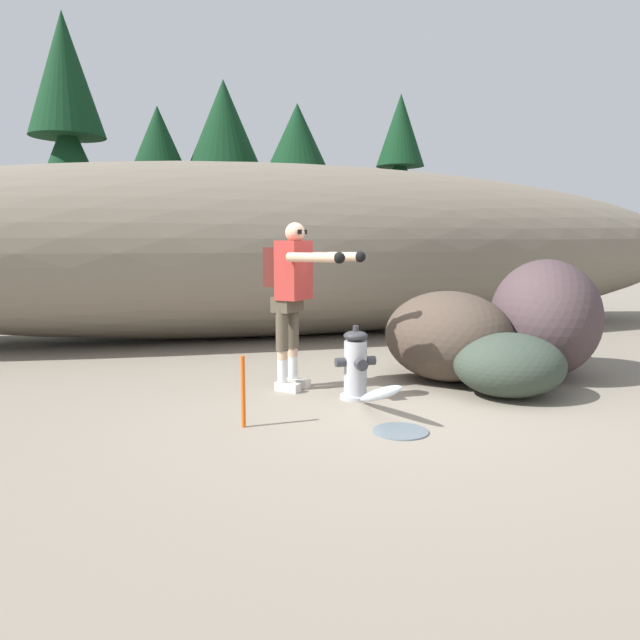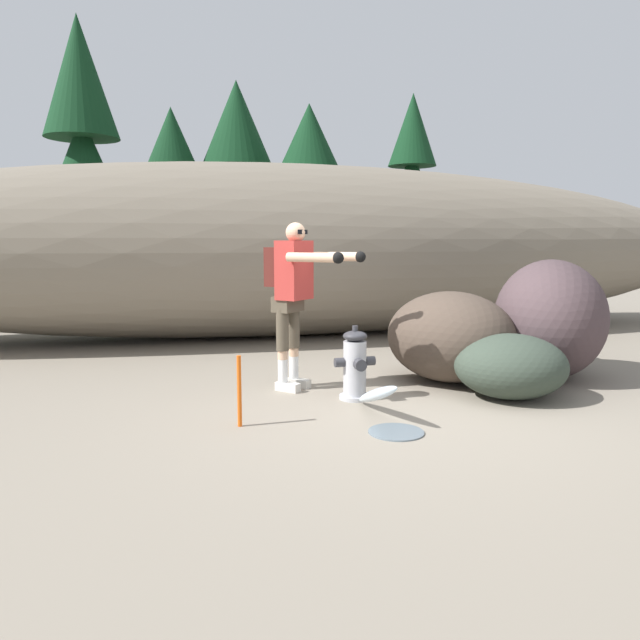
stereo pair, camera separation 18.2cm
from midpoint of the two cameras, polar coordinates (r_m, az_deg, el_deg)
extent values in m
cube|color=gray|center=(5.69, 7.49, -8.29)|extent=(56.00, 56.00, 0.04)
ellipsoid|color=#756B5B|center=(9.71, -2.39, 6.69)|extent=(16.17, 3.20, 2.76)
cylinder|color=#B2B2B7|center=(5.85, 4.24, -7.39)|extent=(0.30, 0.30, 0.04)
cylinder|color=#B2B2B7|center=(5.79, 4.27, -4.65)|extent=(0.22, 0.22, 0.53)
ellipsoid|color=#333338|center=(5.73, 4.30, -1.55)|extent=(0.24, 0.24, 0.10)
cylinder|color=#333338|center=(5.72, 4.31, -0.80)|extent=(0.06, 0.06, 0.05)
cylinder|color=#333338|center=(5.72, 2.79, -4.11)|extent=(0.09, 0.09, 0.09)
cylinder|color=#333338|center=(5.82, 5.74, -3.94)|extent=(0.09, 0.09, 0.09)
cylinder|color=#333338|center=(5.63, 4.80, -4.33)|extent=(0.11, 0.09, 0.11)
ellipsoid|color=silver|center=(5.25, 6.48, -7.14)|extent=(0.10, 0.95, 0.43)
cylinder|color=slate|center=(4.90, 8.42, -10.63)|extent=(0.45, 0.45, 0.01)
cube|color=beige|center=(6.28, -1.25, -6.09)|extent=(0.25, 0.26, 0.09)
cylinder|color=white|center=(6.28, -1.71, -4.56)|extent=(0.10, 0.10, 0.24)
cylinder|color=#DBAD89|center=(6.25, -1.72, -3.07)|extent=(0.10, 0.10, 0.09)
cylinder|color=brown|center=(6.20, -1.73, -0.74)|extent=(0.13, 0.13, 0.42)
cube|color=beige|center=(6.12, -2.27, -6.46)|extent=(0.25, 0.26, 0.09)
cylinder|color=white|center=(6.12, -2.75, -4.89)|extent=(0.10, 0.10, 0.24)
cylinder|color=#DBAD89|center=(6.08, -2.76, -3.36)|extent=(0.10, 0.10, 0.09)
cylinder|color=brown|center=(6.04, -2.77, -0.97)|extent=(0.13, 0.13, 0.42)
cube|color=brown|center=(6.09, -2.26, 1.57)|extent=(0.37, 0.37, 0.16)
cube|color=#B2332D|center=(6.02, -1.64, 4.83)|extent=(0.43, 0.42, 0.60)
cube|color=#511E19|center=(6.13, -3.21, 5.15)|extent=(0.31, 0.31, 0.40)
sphere|color=#DBAD89|center=(6.00, -1.49, 8.43)|extent=(0.20, 0.20, 0.20)
cube|color=black|center=(5.95, -0.80, 8.48)|extent=(0.12, 0.12, 0.04)
cylinder|color=#DBAD89|center=(6.01, 2.49, 6.13)|extent=(0.46, 0.48, 0.09)
sphere|color=black|center=(5.88, 4.79, 6.08)|extent=(0.11, 0.11, 0.11)
cylinder|color=#DBAD89|center=(5.63, 0.29, 6.04)|extent=(0.46, 0.48, 0.09)
sphere|color=black|center=(5.49, 2.71, 6.00)|extent=(0.11, 0.11, 0.11)
ellipsoid|color=#46392F|center=(6.67, 13.23, -1.55)|extent=(1.51, 1.62, 0.99)
ellipsoid|color=#453638|center=(7.17, 21.92, 0.11)|extent=(1.86, 2.01, 1.33)
ellipsoid|color=#383F3B|center=(8.12, 21.15, -1.47)|extent=(1.05, 1.06, 0.65)
ellipsoid|color=#333E33|center=(6.14, 18.69, -4.22)|extent=(1.33, 1.26, 0.63)
cylinder|color=#47331E|center=(15.79, -21.00, 3.56)|extent=(0.33, 0.33, 1.12)
cone|color=#0F3319|center=(15.81, -21.40, 11.84)|extent=(2.71, 2.71, 3.45)
cone|color=#0F3319|center=(16.24, -21.87, 20.97)|extent=(1.76, 1.76, 2.88)
cylinder|color=#47331E|center=(16.88, -13.44, 4.67)|extent=(0.29, 0.29, 1.47)
cone|color=#0F3319|center=(16.89, -13.63, 10.87)|extent=(2.40, 2.40, 2.18)
cone|color=#0F3319|center=(17.07, -13.81, 16.36)|extent=(1.56, 1.56, 1.82)
cylinder|color=#47331E|center=(16.97, -7.47, 4.54)|extent=(0.36, 0.36, 1.30)
cone|color=#0F3319|center=(16.99, -7.59, 11.39)|extent=(2.99, 2.99, 2.76)
cone|color=#0F3319|center=(17.25, -7.72, 18.27)|extent=(1.94, 1.94, 2.30)
cylinder|color=#47331E|center=(15.89, -0.67, 3.93)|extent=(0.35, 0.35, 1.04)
cone|color=#0F3319|center=(15.87, -0.68, 10.18)|extent=(2.94, 2.94, 2.42)
cone|color=#0F3319|center=(16.06, -0.70, 16.66)|extent=(1.91, 1.91, 2.02)
cylinder|color=#47331E|center=(15.58, 8.99, 4.86)|extent=(0.23, 0.23, 1.63)
cone|color=#0F3319|center=(15.61, 9.14, 11.81)|extent=(1.88, 1.88, 2.15)
cone|color=#0F3319|center=(15.81, 9.27, 17.64)|extent=(1.22, 1.22, 1.79)
cylinder|color=#E55914|center=(4.96, -6.73, -6.83)|extent=(0.04, 0.04, 0.60)
camera|label=1|loc=(0.09, -89.12, 0.12)|focal=33.23mm
camera|label=2|loc=(0.09, 90.88, -0.12)|focal=33.23mm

